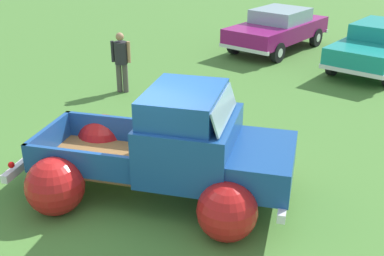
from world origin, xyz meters
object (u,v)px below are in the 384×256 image
(vintage_pickup_truck, at_px, (175,155))
(show_car_0, at_px, (278,28))
(spectator_0, at_px, (121,59))
(show_car_1, at_px, (380,44))

(vintage_pickup_truck, xyz_separation_m, show_car_0, (-2.75, 9.95, 0.03))
(vintage_pickup_truck, xyz_separation_m, spectator_0, (-4.30, 3.48, 0.17))
(show_car_1, bearing_deg, spectator_0, -35.81)
(show_car_1, distance_m, spectator_0, 7.97)
(show_car_1, bearing_deg, show_car_0, -91.83)
(show_car_1, height_order, spectator_0, spectator_0)
(show_car_0, xyz_separation_m, spectator_0, (-1.54, -6.48, 0.14))
(vintage_pickup_truck, distance_m, show_car_0, 10.33)
(show_car_0, relative_size, show_car_1, 0.97)
(vintage_pickup_truck, height_order, show_car_0, vintage_pickup_truck)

